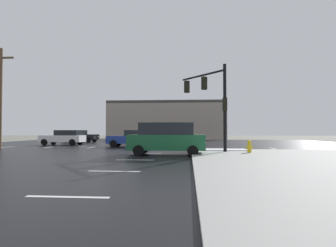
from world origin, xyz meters
The scene contains 12 objects.
ground_plane centered at (0.00, 0.00, 0.00)m, with size 120.00×120.00×0.00m, color slate.
road_asphalt centered at (0.00, 0.00, 0.01)m, with size 44.00×44.00×0.02m, color black.
snow_strip_curbside centered at (5.00, -4.00, 0.17)m, with size 4.00×1.60×0.06m, color white.
lane_markings centered at (1.20, -1.38, 0.02)m, with size 36.15×36.15×0.01m.
traffic_signal_mast centered at (4.49, -4.49, 4.09)m, with size 3.08×3.72×5.96m.
fire_hydrant centered at (6.75, -6.10, 0.54)m, with size 0.48×0.26×0.79m.
strip_building_background centered at (-1.18, 26.98, 3.43)m, with size 21.16×8.00×6.87m.
sedan_blue centered at (-2.36, 1.28, 0.85)m, with size 4.56×2.08×1.58m.
sedan_white centered at (-10.42, 4.01, 0.85)m, with size 4.60×2.18×1.58m.
suv_green centered at (1.43, -6.92, 1.09)m, with size 4.84×2.18×2.03m.
sedan_black centered at (-11.49, 10.58, 0.85)m, with size 4.66×2.35×1.58m.
utility_pole_mid centered at (-12.73, -2.78, 4.41)m, with size 2.20×0.28×8.40m.
Camera 1 is at (2.82, -24.19, 1.57)m, focal length 29.23 mm.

